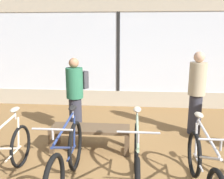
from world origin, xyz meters
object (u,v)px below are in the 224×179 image
customer_near_rack (76,94)px  bicycle_right (204,170)px  bicycle_left (4,160)px  display_bench (90,131)px  bicycle_center_right (137,163)px  bicycle_center_left (66,161)px  customer_by_window (197,92)px

customer_near_rack → bicycle_right: bearing=-42.5°
bicycle_left → display_bench: bicycle_left is taller
bicycle_left → customer_near_rack: bearing=72.9°
bicycle_left → bicycle_center_right: bearing=0.6°
bicycle_center_right → bicycle_center_left: bearing=-179.3°
bicycle_center_left → customer_near_rack: bearing=99.0°
customer_by_window → bicycle_right: bearing=-100.0°
bicycle_right → customer_by_window: (0.37, 2.11, 0.53)m
bicycle_left → bicycle_center_left: bicycle_center_left is taller
bicycle_center_right → customer_by_window: 2.45m
bicycle_right → bicycle_center_right: bearing=176.9°
customer_near_rack → customer_by_window: (2.45, 0.20, 0.05)m
bicycle_center_left → bicycle_center_right: bicycle_center_left is taller
bicycle_center_left → customer_near_rack: (-0.30, 1.88, 0.45)m
bicycle_left → customer_near_rack: 2.03m
bicycle_center_left → bicycle_right: (1.79, -0.04, -0.03)m
bicycle_right → customer_by_window: 2.21m
bicycle_center_left → customer_near_rack: size_ratio=1.14×
bicycle_center_left → customer_by_window: 3.03m
display_bench → bicycle_right: bearing=-35.2°
bicycle_center_left → customer_by_window: bearing=43.9°
customer_near_rack → customer_by_window: size_ratio=0.93×
display_bench → bicycle_left: bearing=-131.2°
bicycle_right → display_bench: size_ratio=1.23×
customer_by_window → bicycle_center_right: bearing=-120.6°
bicycle_right → customer_by_window: bearing=80.0°
bicycle_left → bicycle_center_left: 0.88m
bicycle_left → bicycle_center_left: (0.87, 0.01, 0.03)m
bicycle_center_right → customer_by_window: customer_by_window is taller
bicycle_center_right → bicycle_right: bearing=-3.1°
customer_by_window → bicycle_center_left: bearing=-136.1°
bicycle_right → display_bench: 2.03m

